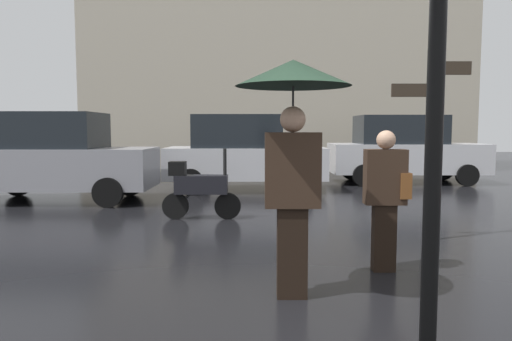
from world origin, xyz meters
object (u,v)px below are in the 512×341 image
parked_car_right (56,157)px  street_signpost (429,126)px  pedestrian_with_umbrella (294,114)px  pedestrian_with_bag (387,192)px  parked_car_left (405,149)px  parked_scooter (199,188)px  parked_car_distant (244,153)px

parked_car_right → street_signpost: bearing=148.8°
pedestrian_with_umbrella → street_signpost: size_ratio=0.83×
pedestrian_with_umbrella → street_signpost: (2.05, 2.25, -0.09)m
pedestrian_with_bag → parked_car_left: bearing=66.3°
pedestrian_with_umbrella → parked_scooter: (-1.33, 3.87, -1.15)m
parked_car_right → street_signpost: size_ratio=1.54×
pedestrian_with_umbrella → pedestrian_with_bag: 1.60m
parked_scooter → parked_car_right: parked_car_right is taller
street_signpost → pedestrian_with_bag: bearing=-124.0°
parked_car_distant → pedestrian_with_umbrella: bearing=84.3°
parked_scooter → street_signpost: size_ratio=0.52×
street_signpost → parked_scooter: bearing=154.4°
pedestrian_with_bag → street_signpost: bearing=50.8°
parked_car_distant → parked_car_left: bearing=-170.3°
parked_scooter → parked_car_left: (5.32, 5.64, 0.42)m
pedestrian_with_bag → parked_car_left: parked_car_left is taller
pedestrian_with_umbrella → parked_car_right: (-4.69, 5.95, -0.74)m
parked_car_right → street_signpost: (6.74, -3.70, 0.65)m
pedestrian_with_bag → parked_car_left: size_ratio=0.35×
pedestrian_with_bag → parked_scooter: 3.90m
pedestrian_with_bag → parked_car_distant: size_ratio=0.39×
parked_car_left → parked_car_right: size_ratio=1.08×
parked_car_left → street_signpost: street_signpost is taller
parked_car_left → parked_car_distant: bearing=11.5°
pedestrian_with_umbrella → pedestrian_with_bag: size_ratio=1.41×
pedestrian_with_umbrella → street_signpost: 3.04m
pedestrian_with_bag → parked_car_right: 7.73m
pedestrian_with_umbrella → parked_car_left: pedestrian_with_umbrella is taller
parked_car_right → parked_scooter: bearing=145.8°
pedestrian_with_umbrella → street_signpost: street_signpost is taller
parked_car_right → parked_car_left: bearing=-160.1°
street_signpost → parked_car_distant: bearing=116.1°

